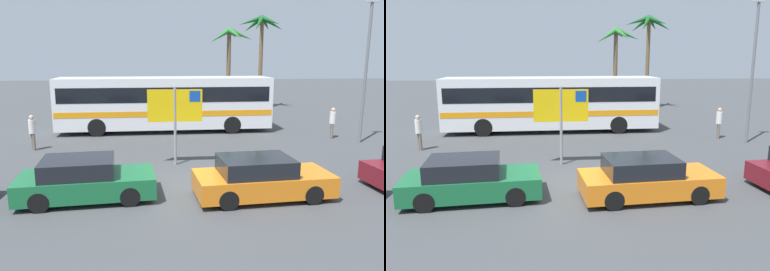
% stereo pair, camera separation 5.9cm
% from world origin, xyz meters
% --- Properties ---
extents(ground, '(120.00, 120.00, 0.00)m').
position_xyz_m(ground, '(0.00, 0.00, 0.00)').
color(ground, '#424447').
extents(bus_front_coach, '(12.33, 2.54, 3.17)m').
position_xyz_m(bus_front_coach, '(-1.08, 10.20, 1.78)').
color(bus_front_coach, white).
rests_on(bus_front_coach, ground).
extents(ferry_sign, '(2.20, 0.11, 3.20)m').
position_xyz_m(ferry_sign, '(-0.87, 3.00, 2.33)').
color(ferry_sign, gray).
rests_on(ferry_sign, ground).
extents(car_green, '(4.28, 2.15, 1.32)m').
position_xyz_m(car_green, '(-3.96, -0.55, 0.64)').
color(car_green, '#196638').
rests_on(car_green, ground).
extents(car_orange, '(4.36, 2.03, 1.32)m').
position_xyz_m(car_orange, '(1.51, -1.01, 0.64)').
color(car_orange, orange).
rests_on(car_orange, ground).
extents(pedestrian_by_bus, '(0.32, 0.32, 1.69)m').
position_xyz_m(pedestrian_by_bus, '(-7.47, 6.16, 1.00)').
color(pedestrian_by_bus, '#706656').
rests_on(pedestrian_by_bus, ground).
extents(pedestrian_crossing_lot, '(0.32, 0.32, 1.68)m').
position_xyz_m(pedestrian_crossing_lot, '(7.87, 7.19, 0.99)').
color(pedestrian_crossing_lot, '#706656').
rests_on(pedestrian_crossing_lot, ground).
extents(lamp_post_right_side, '(0.56, 0.20, 7.10)m').
position_xyz_m(lamp_post_right_side, '(8.84, 6.05, 3.88)').
color(lamp_post_right_side, slate).
rests_on(lamp_post_right_side, ground).
extents(palm_tree_seaside, '(4.09, 3.78, 7.65)m').
position_xyz_m(palm_tree_seaside, '(7.20, 19.03, 6.23)').
color(palm_tree_seaside, brown).
rests_on(palm_tree_seaside, ground).
extents(palm_tree_inland, '(3.46, 3.66, 6.55)m').
position_xyz_m(palm_tree_inland, '(4.22, 17.28, 5.25)').
color(palm_tree_inland, brown).
rests_on(palm_tree_inland, ground).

